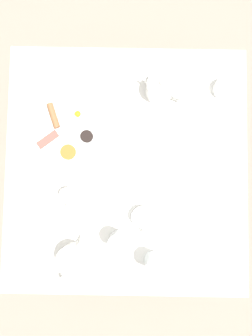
{
  "coord_description": "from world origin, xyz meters",
  "views": [
    {
      "loc": [
        0.09,
        0.0,
        2.0
      ],
      "look_at": [
        0.0,
        0.0,
        0.74
      ],
      "focal_mm": 35.0,
      "sensor_mm": 36.0,
      "label": 1
    }
  ],
  "objects_px": {
    "breakfast_plate": "(67,132)",
    "teacup_with_saucer_left": "(223,88)",
    "teacup_with_saucer_right": "(141,217)",
    "knife_by_plate": "(210,137)",
    "water_glass_short": "(154,264)",
    "spoon_for_tea": "(186,187)",
    "teapot_far": "(160,88)",
    "fork_by_plate": "(212,247)",
    "water_glass_tall": "(117,242)",
    "teapot_near": "(72,259)",
    "fork_spare": "(136,152)",
    "creamer_jug": "(67,196)"
  },
  "relations": [
    {
      "from": "teapot_near",
      "to": "teacup_with_saucer_right",
      "type": "relative_size",
      "value": 1.33
    },
    {
      "from": "teapot_far",
      "to": "fork_by_plate",
      "type": "height_order",
      "value": "teapot_far"
    },
    {
      "from": "fork_spare",
      "to": "teacup_with_saucer_left",
      "type": "bearing_deg",
      "value": 126.95
    },
    {
      "from": "teacup_with_saucer_left",
      "to": "creamer_jug",
      "type": "xyz_separation_m",
      "value": [
        0.43,
        -0.6,
        0.01
      ]
    },
    {
      "from": "breakfast_plate",
      "to": "teapot_near",
      "type": "relative_size",
      "value": 1.71
    },
    {
      "from": "water_glass_tall",
      "to": "spoon_for_tea",
      "type": "relative_size",
      "value": 0.89
    },
    {
      "from": "creamer_jug",
      "to": "fork_spare",
      "type": "xyz_separation_m",
      "value": [
        -0.17,
        0.26,
        -0.03
      ]
    },
    {
      "from": "knife_by_plate",
      "to": "fork_by_plate",
      "type": "bearing_deg",
      "value": 1.08
    },
    {
      "from": "water_glass_tall",
      "to": "teacup_with_saucer_left",
      "type": "bearing_deg",
      "value": 145.76
    },
    {
      "from": "water_glass_short",
      "to": "spoon_for_tea",
      "type": "height_order",
      "value": "water_glass_short"
    },
    {
      "from": "water_glass_short",
      "to": "fork_spare",
      "type": "bearing_deg",
      "value": -170.38
    },
    {
      "from": "teacup_with_saucer_right",
      "to": "water_glass_tall",
      "type": "height_order",
      "value": "water_glass_tall"
    },
    {
      "from": "water_glass_tall",
      "to": "knife_by_plate",
      "type": "distance_m",
      "value": 0.55
    },
    {
      "from": "spoon_for_tea",
      "to": "teacup_with_saucer_right",
      "type": "bearing_deg",
      "value": -55.72
    },
    {
      "from": "teapot_far",
      "to": "teacup_with_saucer_left",
      "type": "xyz_separation_m",
      "value": [
        -0.01,
        0.25,
        -0.03
      ]
    },
    {
      "from": "spoon_for_tea",
      "to": "breakfast_plate",
      "type": "bearing_deg",
      "value": -113.86
    },
    {
      "from": "water_glass_tall",
      "to": "spoon_for_tea",
      "type": "distance_m",
      "value": 0.34
    },
    {
      "from": "teacup_with_saucer_left",
      "to": "water_glass_short",
      "type": "bearing_deg",
      "value": -21.92
    },
    {
      "from": "teacup_with_saucer_right",
      "to": "knife_by_plate",
      "type": "bearing_deg",
      "value": 139.94
    },
    {
      "from": "water_glass_tall",
      "to": "water_glass_short",
      "type": "distance_m",
      "value": 0.16
    },
    {
      "from": "breakfast_plate",
      "to": "teacup_with_saucer_left",
      "type": "distance_m",
      "value": 0.64
    },
    {
      "from": "water_glass_short",
      "to": "fork_by_plate",
      "type": "relative_size",
      "value": 0.98
    },
    {
      "from": "knife_by_plate",
      "to": "spoon_for_tea",
      "type": "relative_size",
      "value": 1.27
    },
    {
      "from": "breakfast_plate",
      "to": "knife_by_plate",
      "type": "distance_m",
      "value": 0.57
    },
    {
      "from": "teacup_with_saucer_left",
      "to": "water_glass_short",
      "type": "xyz_separation_m",
      "value": [
        0.67,
        -0.27,
        0.05
      ]
    },
    {
      "from": "teacup_with_saucer_right",
      "to": "spoon_for_tea",
      "type": "height_order",
      "value": "teacup_with_saucer_right"
    },
    {
      "from": "teacup_with_saucer_right",
      "to": "fork_by_plate",
      "type": "height_order",
      "value": "teacup_with_saucer_right"
    },
    {
      "from": "breakfast_plate",
      "to": "water_glass_tall",
      "type": "bearing_deg",
      "value": 26.69
    },
    {
      "from": "fork_spare",
      "to": "spoon_for_tea",
      "type": "bearing_deg",
      "value": 56.58
    },
    {
      "from": "water_glass_short",
      "to": "knife_by_plate",
      "type": "distance_m",
      "value": 0.54
    },
    {
      "from": "teapot_far",
      "to": "knife_by_plate",
      "type": "bearing_deg",
      "value": 165.97
    },
    {
      "from": "spoon_for_tea",
      "to": "water_glass_short",
      "type": "bearing_deg",
      "value": -24.33
    },
    {
      "from": "fork_by_plate",
      "to": "teapot_far",
      "type": "bearing_deg",
      "value": -160.83
    },
    {
      "from": "water_glass_short",
      "to": "fork_spare",
      "type": "relative_size",
      "value": 0.95
    },
    {
      "from": "teacup_with_saucer_right",
      "to": "spoon_for_tea",
      "type": "distance_m",
      "value": 0.21
    },
    {
      "from": "teapot_near",
      "to": "water_glass_short",
      "type": "distance_m",
      "value": 0.3
    },
    {
      "from": "fork_spare",
      "to": "breakfast_plate",
      "type": "bearing_deg",
      "value": -105.84
    },
    {
      "from": "breakfast_plate",
      "to": "teapot_near",
      "type": "distance_m",
      "value": 0.49
    },
    {
      "from": "water_glass_tall",
      "to": "spoon_for_tea",
      "type": "height_order",
      "value": "water_glass_tall"
    },
    {
      "from": "teapot_near",
      "to": "knife_by_plate",
      "type": "bearing_deg",
      "value": -21.95
    },
    {
      "from": "knife_by_plate",
      "to": "water_glass_short",
      "type": "bearing_deg",
      "value": -24.63
    },
    {
      "from": "creamer_jug",
      "to": "spoon_for_tea",
      "type": "height_order",
      "value": "creamer_jug"
    },
    {
      "from": "breakfast_plate",
      "to": "teacup_with_saucer_left",
      "type": "xyz_separation_m",
      "value": [
        -0.18,
        0.61,
        0.02
      ]
    },
    {
      "from": "breakfast_plate",
      "to": "knife_by_plate",
      "type": "bearing_deg",
      "value": 89.05
    },
    {
      "from": "breakfast_plate",
      "to": "spoon_for_tea",
      "type": "xyz_separation_m",
      "value": [
        0.21,
        0.47,
        -0.01
      ]
    },
    {
      "from": "creamer_jug",
      "to": "knife_by_plate",
      "type": "distance_m",
      "value": 0.6
    },
    {
      "from": "water_glass_tall",
      "to": "teapot_near",
      "type": "bearing_deg",
      "value": -67.71
    },
    {
      "from": "fork_by_plate",
      "to": "fork_spare",
      "type": "xyz_separation_m",
      "value": [
        -0.36,
        -0.3,
        0.0
      ]
    },
    {
      "from": "teapot_near",
      "to": "water_glass_tall",
      "type": "height_order",
      "value": "water_glass_tall"
    },
    {
      "from": "spoon_for_tea",
      "to": "fork_by_plate",
      "type": "bearing_deg",
      "value": 23.69
    }
  ]
}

